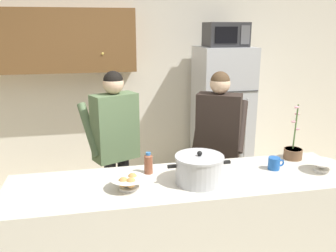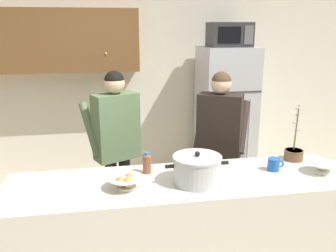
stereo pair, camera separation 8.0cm
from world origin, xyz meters
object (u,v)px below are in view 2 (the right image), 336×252
(bottle_near_edge, at_px, (147,163))
(potted_orchid, at_px, (294,152))
(cooking_pot, at_px, (197,169))
(empty_bowl, at_px, (322,167))
(person_near_pot, at_px, (116,136))
(coffee_mug, at_px, (274,164))
(person_by_sink, at_px, (219,136))
(microwave, at_px, (229,35))
(bread_bowl, at_px, (126,182))
(refrigerator, at_px, (225,118))

(bottle_near_edge, xyz_separation_m, potted_orchid, (1.22, 0.06, -0.02))
(cooking_pot, relative_size, empty_bowl, 2.10)
(person_near_pot, relative_size, coffee_mug, 12.23)
(cooking_pot, distance_m, coffee_mug, 0.65)
(person_near_pot, bearing_deg, empty_bowl, -32.89)
(person_by_sink, relative_size, coffee_mug, 12.14)
(microwave, bearing_deg, person_by_sink, -112.04)
(person_near_pot, distance_m, bread_bowl, 0.98)
(refrigerator, xyz_separation_m, microwave, (0.00, -0.02, 1.01))
(microwave, distance_m, person_by_sink, 1.44)
(microwave, relative_size, coffee_mug, 3.66)
(person_by_sink, distance_m, cooking_pot, 0.95)
(bread_bowl, xyz_separation_m, empty_bowl, (1.46, 0.02, -0.00))
(microwave, xyz_separation_m, bread_bowl, (-1.36, -1.90, -0.91))
(refrigerator, relative_size, microwave, 3.63)
(empty_bowl, bearing_deg, bottle_near_edge, 170.05)
(person_near_pot, distance_m, coffee_mug, 1.44)
(empty_bowl, xyz_separation_m, potted_orchid, (-0.07, 0.29, 0.02))
(person_by_sink, distance_m, bottle_near_edge, 0.97)
(refrigerator, relative_size, person_by_sink, 1.10)
(refrigerator, height_order, microwave, microwave)
(coffee_mug, bearing_deg, cooking_pot, -169.70)
(coffee_mug, relative_size, bread_bowl, 0.53)
(bread_bowl, bearing_deg, cooking_pot, 1.29)
(person_by_sink, bearing_deg, empty_bowl, -57.54)
(person_by_sink, relative_size, bottle_near_edge, 9.66)
(refrigerator, bearing_deg, person_near_pot, -145.84)
(person_by_sink, xyz_separation_m, empty_bowl, (0.53, -0.84, -0.02))
(refrigerator, xyz_separation_m, potted_orchid, (0.03, -1.62, 0.11))
(microwave, relative_size, cooking_pot, 1.06)
(empty_bowl, bearing_deg, potted_orchid, 104.06)
(person_near_pot, xyz_separation_m, potted_orchid, (1.42, -0.68, -0.01))
(person_by_sink, relative_size, cooking_pot, 3.52)
(empty_bowl, bearing_deg, person_by_sink, 122.46)
(refrigerator, bearing_deg, empty_bowl, -86.79)
(coffee_mug, bearing_deg, microwave, 82.74)
(refrigerator, relative_size, empty_bowl, 8.09)
(cooking_pot, bearing_deg, empty_bowl, 0.46)
(person_near_pot, distance_m, person_by_sink, 0.97)
(person_by_sink, bearing_deg, person_near_pot, 172.31)
(coffee_mug, xyz_separation_m, empty_bowl, (0.33, -0.11, -0.00))
(cooking_pot, distance_m, empty_bowl, 0.97)
(person_by_sink, xyz_separation_m, bottle_near_edge, (-0.76, -0.61, 0.02))
(person_near_pot, relative_size, bottle_near_edge, 9.74)
(bottle_near_edge, bearing_deg, bread_bowl, -125.07)
(empty_bowl, bearing_deg, bread_bowl, -179.26)
(empty_bowl, bearing_deg, person_near_pot, 147.11)
(refrigerator, bearing_deg, microwave, -89.93)
(microwave, distance_m, potted_orchid, 1.83)
(refrigerator, height_order, cooking_pot, refrigerator)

